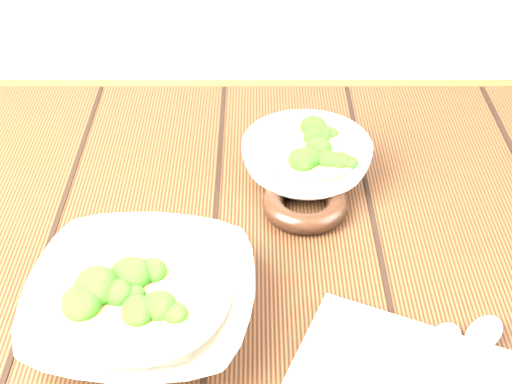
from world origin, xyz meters
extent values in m
cube|color=black|center=(0.00, 0.00, 0.73)|extent=(1.20, 0.80, 0.04)
imported|color=white|center=(-0.09, -0.11, 0.78)|extent=(0.25, 0.25, 0.06)
cylinder|color=olive|center=(-0.09, -0.11, 0.80)|extent=(0.19, 0.19, 0.00)
ellipsoid|color=#35761A|center=(-0.07, -0.10, 0.80)|extent=(0.04, 0.04, 0.03)
ellipsoid|color=#35761A|center=(-0.08, -0.07, 0.80)|extent=(0.04, 0.04, 0.03)
ellipsoid|color=#35761A|center=(-0.13, -0.07, 0.80)|extent=(0.04, 0.04, 0.03)
ellipsoid|color=#35761A|center=(-0.12, -0.11, 0.80)|extent=(0.04, 0.04, 0.03)
ellipsoid|color=#35761A|center=(-0.10, -0.15, 0.80)|extent=(0.04, 0.04, 0.03)
ellipsoid|color=#35761A|center=(-0.04, -0.15, 0.80)|extent=(0.04, 0.04, 0.03)
imported|color=white|center=(0.10, 0.15, 0.78)|extent=(0.21, 0.21, 0.05)
cylinder|color=olive|center=(0.10, 0.15, 0.79)|extent=(0.14, 0.14, 0.00)
ellipsoid|color=#35761A|center=(0.12, 0.16, 0.80)|extent=(0.03, 0.03, 0.02)
ellipsoid|color=#35761A|center=(0.11, 0.18, 0.80)|extent=(0.03, 0.03, 0.02)
ellipsoid|color=#35761A|center=(0.09, 0.19, 0.80)|extent=(0.03, 0.03, 0.02)
ellipsoid|color=#35761A|center=(0.08, 0.17, 0.80)|extent=(0.03, 0.03, 0.02)
ellipsoid|color=#35761A|center=(0.07, 0.16, 0.80)|extent=(0.03, 0.03, 0.02)
ellipsoid|color=#35761A|center=(0.06, 0.13, 0.80)|extent=(0.03, 0.03, 0.02)
ellipsoid|color=#35761A|center=(0.09, 0.13, 0.80)|extent=(0.03, 0.03, 0.02)
ellipsoid|color=#35761A|center=(0.12, 0.12, 0.80)|extent=(0.03, 0.03, 0.02)
ellipsoid|color=#35761A|center=(0.14, 0.14, 0.80)|extent=(0.03, 0.03, 0.02)
torus|color=black|center=(0.09, 0.08, 0.76)|extent=(0.15, 0.15, 0.03)
ellipsoid|color=#ACA798|center=(0.22, -0.14, 0.77)|extent=(0.06, 0.07, 0.01)
ellipsoid|color=#ACA798|center=(0.27, -0.13, 0.77)|extent=(0.06, 0.06, 0.01)
camera|label=1|loc=(0.03, -0.62, 1.34)|focal=50.00mm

